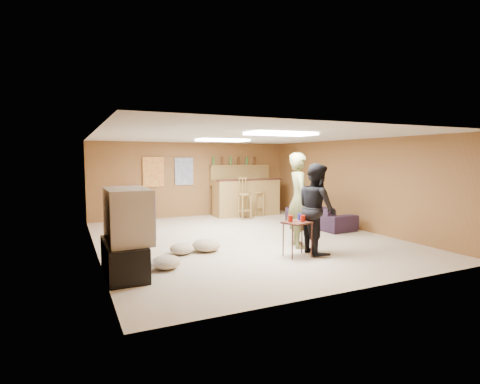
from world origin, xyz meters
name	(u,v)px	position (x,y,z in m)	size (l,w,h in m)	color
ground	(244,238)	(0.00, 0.00, 0.00)	(7.00, 7.00, 0.00)	#C5B196
ceiling	(244,137)	(0.00, 0.00, 2.20)	(6.00, 7.00, 0.02)	silver
wall_back	(193,180)	(0.00, 3.50, 1.10)	(6.00, 0.02, 2.20)	brown
wall_front	(360,208)	(0.00, -3.50, 1.10)	(6.00, 0.02, 2.20)	brown
wall_left	(95,194)	(-3.00, 0.00, 1.10)	(0.02, 7.00, 2.20)	brown
wall_right	(353,184)	(3.00, 0.00, 1.10)	(0.02, 7.00, 2.20)	brown
tv_stand	(124,258)	(-2.72, -1.50, 0.25)	(0.55, 1.30, 0.50)	black
dvd_box	(139,263)	(-2.50, -1.50, 0.15)	(0.35, 0.50, 0.08)	#B2B2B7
tv_body	(127,215)	(-2.65, -1.50, 0.90)	(0.60, 1.10, 0.80)	#B2B2B7
tv_screen	(148,214)	(-2.34, -1.50, 0.90)	(0.02, 0.95, 0.65)	navy
bar_counter	(246,197)	(1.50, 2.95, 0.55)	(2.00, 0.60, 1.10)	olive
bar_lip	(250,180)	(1.50, 2.70, 1.10)	(2.10, 0.12, 0.05)	#381912
bar_shelf	(240,166)	(1.50, 3.40, 1.50)	(2.00, 0.18, 0.05)	olive
bar_backing	(240,175)	(1.50, 3.42, 1.20)	(2.00, 0.14, 0.60)	olive
poster_left	(153,172)	(-1.20, 3.46, 1.35)	(0.60, 0.03, 0.85)	#BF3F26
poster_right	(184,171)	(-0.30, 3.46, 1.35)	(0.55, 0.03, 0.80)	#334C99
folding_chair_stack	(126,205)	(-2.00, 3.30, 0.45)	(0.50, 0.14, 0.90)	#BD2245
ceiling_panel_front	(281,134)	(0.00, -1.50, 2.17)	(1.20, 0.60, 0.04)	white
ceiling_panel_back	(222,140)	(0.00, 1.20, 2.17)	(1.20, 0.60, 0.04)	white
person_olive	(299,200)	(0.66, -1.12, 0.93)	(0.67, 0.44, 1.85)	#67673C
person_black	(317,208)	(0.67, -1.67, 0.83)	(0.81, 0.63, 1.66)	black
sofa	(320,215)	(2.37, 0.48, 0.29)	(1.96, 0.77, 0.57)	black
tray_table	(297,239)	(0.22, -1.73, 0.31)	(0.48, 0.39, 0.63)	#381912
cup_red_near	(290,219)	(0.09, -1.70, 0.69)	(0.09, 0.09, 0.12)	#AB1A0B
cup_red_far	(303,218)	(0.29, -1.79, 0.69)	(0.09, 0.09, 0.12)	#AB1A0B
cup_blue	(300,217)	(0.35, -1.61, 0.68)	(0.08, 0.08, 0.11)	#17148D
bar_stool_left	(245,198)	(1.15, 2.34, 0.60)	(0.38, 0.38, 1.21)	olive
bar_stool_right	(258,195)	(1.76, 2.71, 0.64)	(0.41, 0.41, 1.28)	olive
cushion_near_tv	(206,245)	(-1.11, -0.69, 0.12)	(0.53, 0.53, 0.24)	tan
cushion_mid	(182,249)	(-1.59, -0.70, 0.10)	(0.44, 0.44, 0.20)	tan
cushion_far	(166,262)	(-2.08, -1.48, 0.10)	(0.46, 0.46, 0.21)	tan
bottle_row	(235,161)	(1.30, 3.38, 1.65)	(1.48, 0.08, 0.26)	#3F7233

